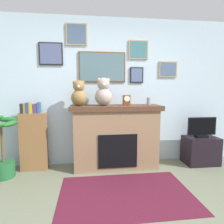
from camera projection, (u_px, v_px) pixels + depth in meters
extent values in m
cube|color=silver|center=(104.00, 92.00, 3.58)|extent=(5.20, 0.12, 2.60)
cube|color=brown|center=(102.00, 67.00, 3.45)|extent=(0.82, 0.02, 0.52)
cube|color=slate|center=(102.00, 67.00, 3.44)|extent=(0.78, 0.00, 0.48)
cube|color=black|center=(51.00, 54.00, 3.31)|extent=(0.39, 0.02, 0.38)
cube|color=slate|center=(51.00, 54.00, 3.30)|extent=(0.35, 0.00, 0.34)
cube|color=black|center=(137.00, 75.00, 3.54)|extent=(0.24, 0.02, 0.28)
cube|color=slate|center=(137.00, 75.00, 3.53)|extent=(0.20, 0.00, 0.24)
cube|color=tan|center=(168.00, 69.00, 3.61)|extent=(0.34, 0.02, 0.29)
cube|color=slate|center=(168.00, 69.00, 3.59)|extent=(0.30, 0.00, 0.25)
cube|color=tan|center=(139.00, 50.00, 3.49)|extent=(0.35, 0.02, 0.33)
cube|color=#3E737E|center=(139.00, 50.00, 3.48)|extent=(0.31, 0.00, 0.29)
cube|color=tan|center=(77.00, 34.00, 3.33)|extent=(0.35, 0.02, 0.36)
cube|color=#485E7B|center=(77.00, 34.00, 3.32)|extent=(0.31, 0.00, 0.32)
cube|color=#8E6D50|center=(116.00, 139.00, 3.40)|extent=(1.41, 0.48, 1.00)
cube|color=#503323|center=(116.00, 108.00, 3.33)|extent=(1.53, 0.54, 0.08)
cube|color=black|center=(118.00, 151.00, 3.17)|extent=(0.64, 0.02, 0.55)
cube|color=brown|center=(34.00, 142.00, 3.27)|extent=(0.43, 0.16, 0.97)
cube|color=black|center=(22.00, 108.00, 3.18)|extent=(0.04, 0.13, 0.16)
cube|color=olive|center=(25.00, 108.00, 3.19)|extent=(0.04, 0.13, 0.17)
cube|color=#29478F|center=(28.00, 108.00, 3.19)|extent=(0.04, 0.13, 0.17)
cube|color=gold|center=(32.00, 108.00, 3.20)|extent=(0.06, 0.13, 0.17)
cube|color=#56336D|center=(36.00, 108.00, 3.21)|extent=(0.05, 0.13, 0.15)
cube|color=#2A5486|center=(39.00, 108.00, 3.21)|extent=(0.04, 0.13, 0.18)
cylinder|color=#1E592D|center=(4.00, 170.00, 3.02)|extent=(0.32, 0.32, 0.25)
cylinder|color=brown|center=(2.00, 144.00, 2.97)|extent=(0.04, 0.04, 0.56)
ellipsoid|color=#236026|center=(11.00, 124.00, 2.93)|extent=(0.16, 0.37, 0.08)
ellipsoid|color=#1E6529|center=(8.00, 120.00, 3.14)|extent=(0.37, 0.14, 0.08)
ellipsoid|color=#28632A|center=(0.00, 125.00, 2.83)|extent=(0.37, 0.21, 0.08)
cube|color=black|center=(201.00, 150.00, 3.57)|extent=(0.58, 0.40, 0.49)
cube|color=black|center=(201.00, 136.00, 3.54)|extent=(0.20, 0.14, 0.04)
cube|color=black|center=(202.00, 126.00, 3.51)|extent=(0.53, 0.03, 0.32)
cube|color=black|center=(202.00, 126.00, 3.50)|extent=(0.49, 0.00, 0.28)
cube|color=#4E1527|center=(126.00, 194.00, 2.55)|extent=(1.71, 1.15, 0.01)
cylinder|color=gray|center=(149.00, 101.00, 3.37)|extent=(0.07, 0.07, 0.13)
cube|color=brown|center=(126.00, 100.00, 3.32)|extent=(0.12, 0.08, 0.17)
cylinder|color=white|center=(127.00, 99.00, 3.28)|extent=(0.10, 0.01, 0.10)
sphere|color=olive|center=(79.00, 98.00, 3.22)|extent=(0.26, 0.26, 0.26)
sphere|color=olive|center=(79.00, 86.00, 3.19)|extent=(0.19, 0.19, 0.19)
sphere|color=olive|center=(75.00, 83.00, 3.18)|extent=(0.07, 0.07, 0.07)
sphere|color=olive|center=(83.00, 83.00, 3.20)|extent=(0.07, 0.07, 0.07)
sphere|color=beige|center=(79.00, 87.00, 3.12)|extent=(0.06, 0.06, 0.06)
sphere|color=#A8988D|center=(103.00, 97.00, 3.27)|extent=(0.29, 0.29, 0.29)
sphere|color=#A8988D|center=(103.00, 84.00, 3.24)|extent=(0.21, 0.21, 0.21)
sphere|color=#A8988D|center=(99.00, 80.00, 3.22)|extent=(0.07, 0.07, 0.07)
sphere|color=#A8988D|center=(108.00, 80.00, 3.24)|extent=(0.07, 0.07, 0.07)
sphere|color=beige|center=(104.00, 84.00, 3.16)|extent=(0.06, 0.06, 0.06)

